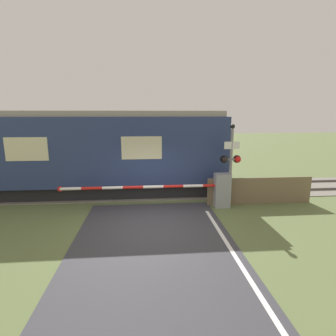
% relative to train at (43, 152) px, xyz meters
% --- Properties ---
extents(ground_plane, '(80.00, 80.00, 0.00)m').
position_rel_train_xyz_m(ground_plane, '(4.83, -3.96, -1.92)').
color(ground_plane, '#5B6B3D').
extents(track_bed, '(36.00, 3.20, 0.13)m').
position_rel_train_xyz_m(track_bed, '(4.83, 0.00, -1.89)').
color(track_bed, slate).
rests_on(track_bed, ground_plane).
extents(train, '(16.30, 3.14, 3.74)m').
position_rel_train_xyz_m(train, '(0.00, 0.00, 0.00)').
color(train, black).
rests_on(train, ground_plane).
extents(crossing_barrier, '(6.55, 0.44, 1.34)m').
position_rel_train_xyz_m(crossing_barrier, '(7.06, -2.48, -1.21)').
color(crossing_barrier, gray).
rests_on(crossing_barrier, ground_plane).
extents(signal_post, '(0.81, 0.26, 3.25)m').
position_rel_train_xyz_m(signal_post, '(7.92, -2.43, -0.07)').
color(signal_post, gray).
rests_on(signal_post, ground_plane).
extents(roadside_fence, '(4.33, 0.06, 1.10)m').
position_rel_train_xyz_m(roadside_fence, '(9.24, -2.27, -1.37)').
color(roadside_fence, '#726047').
rests_on(roadside_fence, ground_plane).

